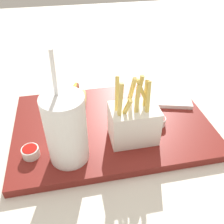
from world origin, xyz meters
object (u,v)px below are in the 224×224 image
fries_basket (134,122)px  napkin_stack (165,93)px  ketchup_cup_1 (31,152)px  ketchup_cup_2 (159,121)px  soda_cup (66,129)px  hot_dog_1 (73,106)px

fries_basket → napkin_stack: fries_basket is taller
ketchup_cup_1 → ketchup_cup_2: size_ratio=1.14×
soda_cup → ketchup_cup_2: (-0.22, -0.06, -0.06)m
soda_cup → hot_dog_1: size_ratio=1.38×
fries_basket → ketchup_cup_1: bearing=3.1°
fries_basket → hot_dog_1: bearing=-43.9°
hot_dog_1 → ketchup_cup_2: hot_dog_1 is taller
hot_dog_1 → ketchup_cup_2: bearing=156.2°
ketchup_cup_2 → napkin_stack: 0.14m
fries_basket → napkin_stack: 0.21m
hot_dog_1 → napkin_stack: size_ratio=1.32×
soda_cup → fries_basket: soda_cup is taller
ketchup_cup_1 → ketchup_cup_2: 0.30m
hot_dog_1 → napkin_stack: 0.27m
ketchup_cup_2 → napkin_stack: bearing=-116.8°
soda_cup → ketchup_cup_2: size_ratio=7.79×
ketchup_cup_2 → napkin_stack: size_ratio=0.23×
soda_cup → fries_basket: 0.15m
napkin_stack → ketchup_cup_1: bearing=24.6°
fries_basket → soda_cup: bearing=11.4°
soda_cup → fries_basket: bearing=-168.6°
fries_basket → hot_dog_1: size_ratio=0.90×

